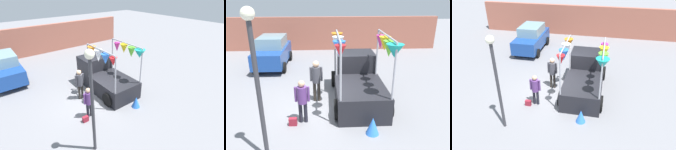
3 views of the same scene
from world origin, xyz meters
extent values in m
plane|color=slate|center=(0.00, 0.00, 0.00)|extent=(60.00, 60.00, 0.00)
cube|color=black|center=(1.36, -0.29, 0.50)|extent=(1.90, 2.60, 1.00)
cube|color=black|center=(1.36, 1.71, 0.90)|extent=(1.80, 1.40, 1.80)
cube|color=#8CB2C6|center=(1.36, 1.71, 1.35)|extent=(1.76, 1.37, 0.60)
cylinder|color=black|center=(0.41, 2.06, 0.38)|extent=(0.22, 0.76, 0.76)
cylinder|color=black|center=(2.31, 2.06, 0.38)|extent=(0.22, 0.76, 0.76)
cylinder|color=black|center=(0.41, -0.99, 0.38)|extent=(0.22, 0.76, 0.76)
cylinder|color=black|center=(2.31, -0.99, 0.38)|extent=(0.22, 0.76, 0.76)
cylinder|color=#A5A5AD|center=(0.49, 0.93, 1.97)|extent=(0.07, 0.07, 1.95)
cylinder|color=#A5A5AD|center=(2.23, 0.93, 1.97)|extent=(0.07, 0.07, 1.95)
cylinder|color=#A5A5AD|center=(0.49, -1.51, 1.97)|extent=(0.07, 0.07, 1.95)
cylinder|color=#A5A5AD|center=(2.23, -1.51, 1.97)|extent=(0.07, 0.07, 1.95)
cylinder|color=#A5A5AD|center=(0.49, -0.29, 2.95)|extent=(0.07, 2.44, 0.07)
cylinder|color=#A5A5AD|center=(2.23, -0.29, 2.95)|extent=(0.07, 2.44, 0.07)
cone|color=red|center=(0.49, -1.34, 2.65)|extent=(0.51, 0.51, 0.42)
cone|color=teal|center=(2.23, -1.34, 2.65)|extent=(0.66, 0.66, 0.44)
cone|color=blue|center=(0.49, -0.73, 2.60)|extent=(0.56, 0.56, 0.52)
cone|color=#66CC33|center=(2.23, -0.73, 2.56)|extent=(0.47, 0.47, 0.57)
cone|color=white|center=(0.49, -0.12, 2.58)|extent=(0.52, 0.52, 0.64)
cone|color=yellow|center=(2.23, -0.12, 2.61)|extent=(0.47, 0.47, 0.52)
cone|color=orange|center=(0.49, 0.49, 2.70)|extent=(0.58, 0.58, 0.43)
cone|color=#D83399|center=(2.23, 0.49, 2.54)|extent=(0.52, 0.52, 0.54)
cube|color=navy|center=(-3.24, 5.37, 0.77)|extent=(1.70, 4.00, 0.90)
cube|color=#72939E|center=(-3.24, 5.52, 1.55)|extent=(1.50, 2.10, 0.66)
cylinder|color=black|center=(-4.09, 6.62, 0.32)|extent=(0.18, 0.64, 0.64)
cylinder|color=black|center=(-2.39, 6.62, 0.32)|extent=(0.18, 0.64, 0.64)
cylinder|color=black|center=(-4.09, 4.12, 0.32)|extent=(0.18, 0.64, 0.64)
cylinder|color=black|center=(-2.39, 4.12, 0.32)|extent=(0.18, 0.64, 0.64)
cylinder|color=black|center=(-0.91, -1.13, 0.39)|extent=(0.13, 0.13, 0.77)
cylinder|color=black|center=(-0.73, -1.13, 0.39)|extent=(0.13, 0.13, 0.77)
cylinder|color=#593372|center=(-0.82, -1.13, 1.08)|extent=(0.34, 0.34, 0.61)
sphere|color=tan|center=(-0.82, -1.13, 1.50)|extent=(0.23, 0.23, 0.23)
cylinder|color=#593372|center=(-1.04, -1.13, 1.11)|extent=(0.09, 0.09, 0.55)
cylinder|color=#593372|center=(-0.60, -1.13, 1.11)|extent=(0.09, 0.09, 0.55)
cylinder|color=#2D2823|center=(-0.47, 0.50, 0.43)|extent=(0.13, 0.13, 0.85)
cylinder|color=#2D2823|center=(-0.29, 0.50, 0.43)|extent=(0.13, 0.13, 0.85)
cylinder|color=#3F3F47|center=(-0.38, 0.50, 1.19)|extent=(0.34, 0.34, 0.68)
sphere|color=tan|center=(-0.38, 0.50, 1.66)|extent=(0.26, 0.26, 0.26)
cylinder|color=#3F3F47|center=(-0.60, 0.50, 1.23)|extent=(0.09, 0.09, 0.61)
cylinder|color=#3F3F47|center=(-0.16, 0.50, 1.23)|extent=(0.09, 0.09, 0.61)
cube|color=maroon|center=(-1.17, -1.33, 0.14)|extent=(0.28, 0.16, 0.28)
cylinder|color=#333338|center=(-1.67, -2.93, 1.90)|extent=(0.12, 0.12, 3.80)
sphere|color=#F2EDCC|center=(-1.67, -2.93, 3.96)|extent=(0.32, 0.32, 0.32)
cube|color=#9E5947|center=(0.00, 9.49, 1.30)|extent=(18.00, 0.36, 2.60)
cone|color=blue|center=(1.52, -1.99, 0.30)|extent=(0.62, 0.62, 0.60)
camera|label=1|loc=(-4.13, -7.15, 5.74)|focal=28.00mm
camera|label=2|loc=(0.02, -7.99, 4.40)|focal=35.00mm
camera|label=3|loc=(2.29, -9.44, 6.63)|focal=35.00mm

